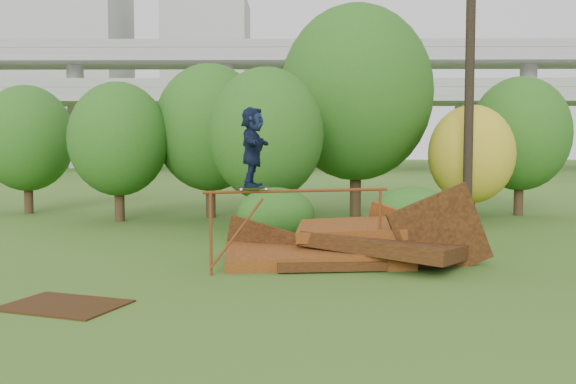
{
  "coord_description": "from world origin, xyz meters",
  "views": [
    {
      "loc": [
        -0.65,
        -11.05,
        2.51
      ],
      "look_at": [
        -0.8,
        2.0,
        1.6
      ],
      "focal_mm": 40.0,
      "sensor_mm": 36.0,
      "label": 1
    }
  ],
  "objects_px": {
    "flat_plate": "(64,305)",
    "utility_pole": "(470,68)",
    "scrap_pile": "(346,247)",
    "skater": "(253,147)"
  },
  "relations": [
    {
      "from": "flat_plate",
      "to": "utility_pole",
      "type": "height_order",
      "value": "utility_pole"
    },
    {
      "from": "scrap_pile",
      "to": "utility_pole",
      "type": "xyz_separation_m",
      "value": [
        4.1,
        5.53,
        4.54
      ]
    },
    {
      "from": "skater",
      "to": "utility_pole",
      "type": "relative_size",
      "value": 0.16
    },
    {
      "from": "flat_plate",
      "to": "utility_pole",
      "type": "bearing_deg",
      "value": 46.76
    },
    {
      "from": "scrap_pile",
      "to": "utility_pole",
      "type": "bearing_deg",
      "value": 53.44
    },
    {
      "from": "scrap_pile",
      "to": "utility_pole",
      "type": "distance_m",
      "value": 8.24
    },
    {
      "from": "skater",
      "to": "scrap_pile",
      "type": "bearing_deg",
      "value": -53.1
    },
    {
      "from": "scrap_pile",
      "to": "flat_plate",
      "type": "bearing_deg",
      "value": -140.7
    },
    {
      "from": "scrap_pile",
      "to": "skater",
      "type": "height_order",
      "value": "skater"
    },
    {
      "from": "flat_plate",
      "to": "utility_pole",
      "type": "relative_size",
      "value": 0.19
    }
  ]
}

